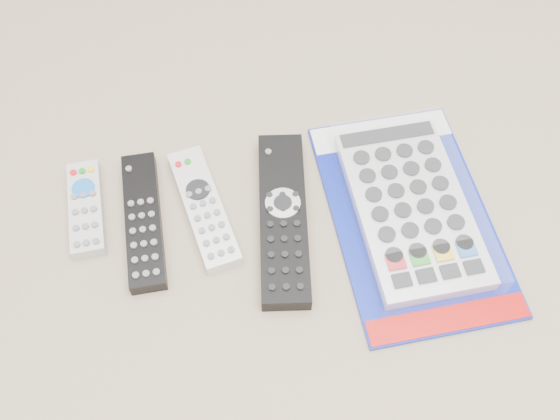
{
  "coord_description": "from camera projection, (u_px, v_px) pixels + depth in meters",
  "views": [
    {
      "loc": [
        -0.03,
        -0.45,
        0.73
      ],
      "look_at": [
        0.04,
        -0.02,
        0.01
      ],
      "focal_mm": 40.0,
      "sensor_mm": 36.0,
      "label": 1
    }
  ],
  "objects": [
    {
      "name": "remote_slim_black",
      "position": [
        143.0,
        221.0,
        0.83
      ],
      "size": [
        0.05,
        0.21,
        0.02
      ],
      "rotation": [
        0.0,
        0.0,
        0.02
      ],
      "color": "black",
      "rests_on": "ground"
    },
    {
      "name": "remote_large_black",
      "position": [
        283.0,
        218.0,
        0.83
      ],
      "size": [
        0.09,
        0.27,
        0.03
      ],
      "rotation": [
        0.0,
        0.0,
        -0.13
      ],
      "color": "black",
      "rests_on": "ground"
    },
    {
      "name": "remote_small_grey",
      "position": [
        86.0,
        208.0,
        0.84
      ],
      "size": [
        0.05,
        0.15,
        0.02
      ],
      "rotation": [
        0.0,
        0.0,
        0.05
      ],
      "color": "#B3B3B6",
      "rests_on": "ground"
    },
    {
      "name": "remote_silver_dvd",
      "position": [
        204.0,
        208.0,
        0.84
      ],
      "size": [
        0.08,
        0.2,
        0.02
      ],
      "rotation": [
        0.0,
        0.0,
        0.2
      ],
      "color": "silver",
      "rests_on": "ground"
    },
    {
      "name": "jumbo_remote_packaged",
      "position": [
        411.0,
        206.0,
        0.83
      ],
      "size": [
        0.22,
        0.35,
        0.05
      ],
      "rotation": [
        0.0,
        0.0,
        0.04
      ],
      "color": "#0E209F",
      "rests_on": "ground"
    }
  ]
}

